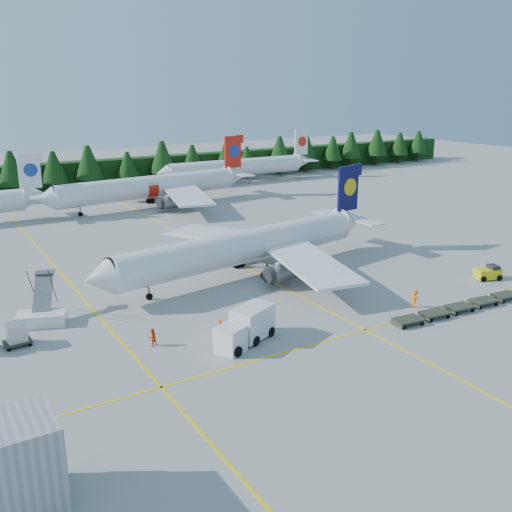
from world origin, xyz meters
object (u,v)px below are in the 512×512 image
airstairs (42,315)px  service_truck (245,327)px  airliner_red (146,188)px  airliner_navy (239,248)px  baggage_tug (488,273)px

airstairs → service_truck: (14.23, -13.63, 0.60)m
airliner_red → service_truck: 60.89m
airliner_navy → airstairs: (-22.69, -2.34, -2.56)m
baggage_tug → airliner_navy: bearing=165.2°
service_truck → baggage_tug: (32.73, 0.13, -0.71)m
airliner_navy → baggage_tug: bearing=-41.6°
airliner_red → service_truck: airliner_red is taller
service_truck → airliner_navy: bearing=38.8°
airstairs → baggage_tug: size_ratio=2.09×
airliner_red → airliner_navy: bearing=-102.7°
airliner_navy → service_truck: size_ratio=5.97×
airstairs → service_truck: 19.72m
airliner_navy → service_truck: 18.18m
airstairs → service_truck: airstairs is taller
airstairs → airliner_navy: bearing=26.4°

